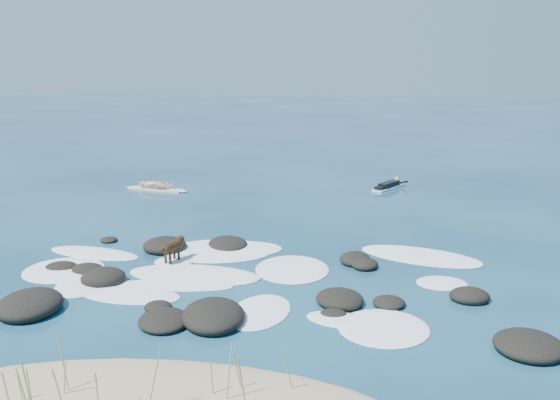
# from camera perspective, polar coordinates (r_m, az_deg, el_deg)

# --- Properties ---
(ground) EXTENTS (160.00, 160.00, 0.00)m
(ground) POSITION_cam_1_polar(r_m,az_deg,el_deg) (17.73, -3.37, -5.66)
(ground) COLOR #0A2642
(ground) RESTS_ON ground
(dune_grass) EXTENTS (4.43, 1.99, 1.23)m
(dune_grass) POSITION_cam_1_polar(r_m,az_deg,el_deg) (10.43, -14.21, -16.35)
(dune_grass) COLOR #869C4B
(dune_grass) RESTS_ON ground
(reef_rocks) EXTENTS (12.62, 7.74, 0.55)m
(reef_rocks) POSITION_cam_1_polar(r_m,az_deg,el_deg) (15.42, -5.59, -8.16)
(reef_rocks) COLOR black
(reef_rocks) RESTS_ON ground
(breaking_foam) EXTENTS (13.07, 7.63, 0.12)m
(breaking_foam) POSITION_cam_1_polar(r_m,az_deg,el_deg) (16.92, -4.36, -6.56)
(breaking_foam) COLOR white
(breaking_foam) RESTS_ON ground
(standing_surfer_rig) EXTENTS (2.96, 0.98, 1.69)m
(standing_surfer_rig) POSITION_cam_1_polar(r_m,az_deg,el_deg) (27.47, -11.31, 2.22)
(standing_surfer_rig) COLOR #F2E5C2
(standing_surfer_rig) RESTS_ON ground
(paddling_surfer_rig) EXTENTS (1.62, 2.17, 0.41)m
(paddling_surfer_rig) POSITION_cam_1_polar(r_m,az_deg,el_deg) (27.87, 9.95, 1.33)
(paddling_surfer_rig) COLOR white
(paddling_surfer_rig) RESTS_ON ground
(dog) EXTENTS (0.53, 1.12, 0.73)m
(dog) POSITION_cam_1_polar(r_m,az_deg,el_deg) (17.73, -9.75, -4.18)
(dog) COLOR black
(dog) RESTS_ON ground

